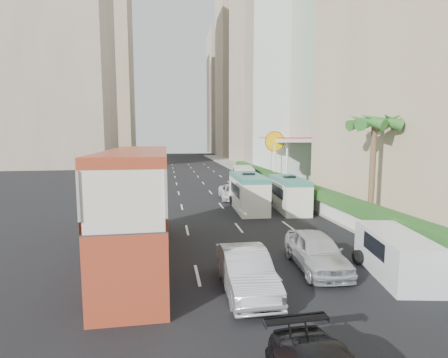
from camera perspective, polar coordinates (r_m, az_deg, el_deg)
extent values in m
plane|color=black|center=(17.32, 7.24, -12.09)|extent=(200.00, 200.00, 0.00)
cube|color=#A93C22|center=(16.02, -13.70, -4.43)|extent=(2.50, 11.00, 5.06)
imported|color=silver|center=(13.49, 3.56, -17.78)|extent=(1.68, 4.69, 1.54)
imported|color=silver|center=(15.98, 14.77, -13.94)|extent=(2.16, 4.70, 1.56)
imported|color=silver|center=(31.60, 1.36, -3.29)|extent=(2.32, 4.69, 1.28)
cube|color=silver|center=(26.96, 3.97, -2.16)|extent=(2.27, 6.21, 2.72)
cube|color=silver|center=(27.26, 10.57, -2.40)|extent=(2.30, 5.76, 2.50)
cube|color=silver|center=(16.07, 26.16, -11.00)|extent=(2.59, 4.67, 1.76)
cube|color=silver|center=(40.03, 3.12, 0.44)|extent=(2.94, 5.64, 2.15)
cube|color=#99968C|center=(43.29, 9.19, -0.46)|extent=(6.00, 120.00, 0.18)
cube|color=silver|center=(32.02, 10.73, -2.05)|extent=(0.30, 44.00, 1.00)
cube|color=#2D6626|center=(31.89, 10.76, -0.54)|extent=(1.10, 44.00, 0.70)
cylinder|color=brown|center=(23.45, 23.04, 0.89)|extent=(0.36, 0.36, 6.40)
cube|color=silver|center=(41.49, 11.45, 2.86)|extent=(6.50, 8.00, 5.50)
cube|color=#B2A08C|center=(79.49, 8.04, 21.03)|extent=(16.00, 16.00, 50.00)
cube|color=tan|center=(101.39, 3.22, 16.28)|extent=(14.00, 14.00, 44.00)
cube|color=#B2A08C|center=(122.47, 0.89, 13.74)|extent=(14.00, 14.00, 40.00)
cube|color=#B2A08C|center=(76.01, -25.67, 21.88)|extent=(18.00, 18.00, 52.00)
cube|color=tan|center=(108.46, -19.21, 15.84)|extent=(16.00, 16.00, 46.00)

